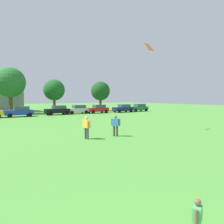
% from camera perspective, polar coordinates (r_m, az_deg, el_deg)
% --- Properties ---
extents(child_kite_flyer, '(0.41, 0.31, 0.97)m').
position_cam_1_polar(child_kite_flyer, '(5.54, 21.48, -24.14)').
color(child_kite_flyer, '#3F3833').
rests_on(child_kite_flyer, ground).
extents(adult_bystander, '(0.59, 0.68, 1.72)m').
position_cam_1_polar(adult_bystander, '(17.58, 0.94, -3.09)').
color(adult_bystander, '#3F3833').
rests_on(adult_bystander, ground).
extents(bystander_near_trees, '(0.46, 0.80, 1.74)m').
position_cam_1_polar(bystander_near_trees, '(16.51, -6.69, -3.52)').
color(bystander_near_trees, '#4C4C51').
rests_on(bystander_near_trees, ground).
extents(kite, '(1.23, 0.86, 1.10)m').
position_cam_1_polar(kite, '(21.74, 9.64, 16.30)').
color(kite, orange).
extents(parked_car_blue_3, '(4.30, 2.02, 1.68)m').
position_cam_1_polar(parked_car_blue_3, '(38.22, -23.06, 0.13)').
color(parked_car_blue_3, '#1E38AD').
rests_on(parked_car_blue_3, ground).
extents(parked_car_black_4, '(4.30, 2.02, 1.68)m').
position_cam_1_polar(parked_car_black_4, '(40.44, -14.09, 0.51)').
color(parked_car_black_4, black).
rests_on(parked_car_black_4, ground).
extents(parked_car_silver_5, '(4.30, 2.02, 1.68)m').
position_cam_1_polar(parked_car_silver_5, '(42.17, -8.98, 0.71)').
color(parked_car_silver_5, silver).
rests_on(parked_car_silver_5, ground).
extents(parked_car_red_6, '(4.30, 2.02, 1.68)m').
position_cam_1_polar(parked_car_red_6, '(43.47, -3.70, 0.85)').
color(parked_car_red_6, red).
rests_on(parked_car_red_6, ground).
extents(parked_car_navy_7, '(4.30, 2.02, 1.68)m').
position_cam_1_polar(parked_car_navy_7, '(45.79, 2.95, 1.00)').
color(parked_car_navy_7, '#141E4C').
rests_on(parked_car_navy_7, ground).
extents(parked_car_green_8, '(4.30, 2.02, 1.68)m').
position_cam_1_polar(parked_car_green_8, '(49.18, 7.05, 1.18)').
color(parked_car_green_8, '#196B38').
rests_on(parked_car_green_8, ground).
extents(tree_center, '(5.66, 5.66, 8.82)m').
position_cam_1_polar(tree_center, '(45.65, -25.19, 7.03)').
color(tree_center, brown).
rests_on(tree_center, ground).
extents(tree_right, '(4.44, 4.44, 6.92)m').
position_cam_1_polar(tree_right, '(47.52, -14.94, 5.58)').
color(tree_right, brown).
rests_on(tree_right, ground).
extents(tree_far_right, '(4.35, 4.35, 6.78)m').
position_cam_1_polar(tree_far_right, '(49.96, -3.06, 5.51)').
color(tree_far_right, brown).
rests_on(tree_far_right, ground).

